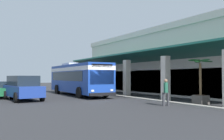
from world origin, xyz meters
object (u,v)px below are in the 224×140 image
Objects in this scene: pedestrian at (166,91)px; potted_palm at (201,93)px; parked_suv_blue at (23,88)px; transit_bus at (78,77)px.

potted_palm is (0.56, 2.68, -0.19)m from pedestrian.
parked_suv_blue is at bearing -140.43° from pedestrian.
transit_bus is 3.59× the size of potted_palm.
transit_bus is 2.27× the size of parked_suv_blue.
transit_bus is at bearing -173.92° from pedestrian.
pedestrian is (11.55, 1.23, -0.86)m from transit_bus.
potted_palm reaches higher than pedestrian.
parked_suv_blue is 11.29m from pedestrian.
transit_bus is 6.46× the size of pedestrian.
transit_bus is 12.77m from potted_palm.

